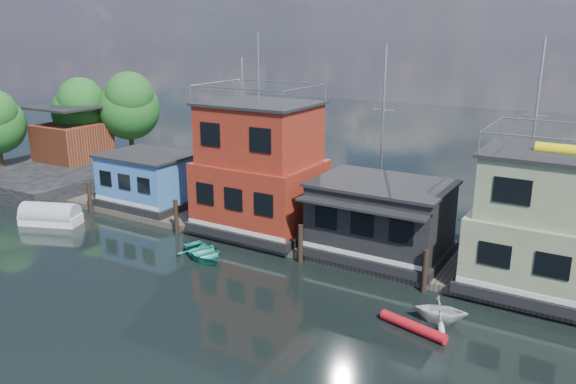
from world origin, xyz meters
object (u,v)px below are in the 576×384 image
Objects in this scene: houseboat_blue at (149,179)px; dinghy_white at (440,310)px; dinghy_teal at (204,253)px; houseboat_green at (563,227)px; red_kayak at (413,326)px; tarp_runabout at (50,216)px; houseboat_red at (260,170)px; houseboat_dark at (381,218)px.

dinghy_white is at bearing -13.40° from houseboat_blue.
dinghy_teal is (9.06, -5.10, -1.86)m from houseboat_blue.
houseboat_blue is at bearing -180.00° from houseboat_green.
tarp_runabout is at bearing -168.30° from red_kayak.
houseboat_red is at bearing 54.00° from dinghy_white.
red_kayak is at bearing -72.58° from dinghy_teal.
dinghy_teal is at bearing -163.69° from houseboat_green.
red_kayak is 25.15m from tarp_runabout.
red_kayak is at bearing -17.09° from houseboat_blue.
houseboat_blue is 0.54× the size of houseboat_red.
houseboat_red reaches higher than houseboat_dark.
tarp_runabout is (-20.83, -5.78, -1.83)m from houseboat_dark.
dinghy_teal is at bearing -18.42° from tarp_runabout.
houseboat_red is at bearing 179.86° from houseboat_dark.
houseboat_red is 6.35m from dinghy_teal.
houseboat_green is 2.70× the size of red_kayak.
houseboat_dark is (17.50, -0.02, 0.21)m from houseboat_blue.
tarp_runabout reaches higher than dinghy_white.
houseboat_red reaches higher than houseboat_green.
houseboat_green is 8.84m from red_kayak.
dinghy_teal is 12.41m from tarp_runabout.
dinghy_white is 13.50m from dinghy_teal.
dinghy_white is (5.06, -5.36, -1.80)m from houseboat_dark.
red_kayak is at bearing 136.59° from dinghy_white.
dinghy_white is at bearing -20.70° from tarp_runabout.
dinghy_teal is at bearing -29.38° from houseboat_blue.
houseboat_dark is (8.00, -0.02, -1.69)m from houseboat_red.
houseboat_red is 3.51× the size of dinghy_teal.
houseboat_green is at bearing 0.12° from houseboat_dark.
red_kayak is at bearing -57.25° from houseboat_dark.
red_kayak is at bearing -28.59° from houseboat_red.
dinghy_white is at bearing -22.37° from houseboat_red.
houseboat_red is 14.51m from tarp_runabout.
houseboat_green reaches higher than red_kayak.
houseboat_green reaches higher than tarp_runabout.
dinghy_teal is at bearing -148.94° from houseboat_dark.
houseboat_green is 3.60× the size of dinghy_white.
houseboat_green is at bearing 68.72° from red_kayak.
houseboat_red reaches higher than tarp_runabout.
dinghy_teal is at bearing -173.40° from red_kayak.
tarp_runabout is (-3.33, -5.80, -1.62)m from houseboat_blue.
houseboat_green is 7.28m from dinghy_white.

